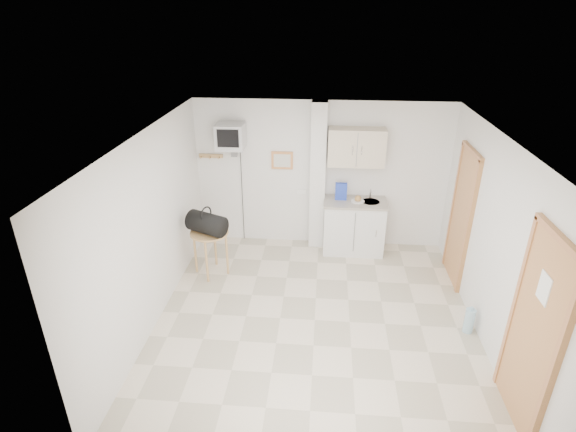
# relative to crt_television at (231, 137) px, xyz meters

# --- Properties ---
(ground) EXTENTS (4.50, 4.50, 0.00)m
(ground) POSITION_rel_crt_television_xyz_m (1.45, -2.02, -1.94)
(ground) COLOR beige
(ground) RESTS_ON ground
(room_envelope) EXTENTS (4.24, 4.54, 2.55)m
(room_envelope) POSITION_rel_crt_television_xyz_m (1.69, -1.93, -0.40)
(room_envelope) COLOR white
(room_envelope) RESTS_ON ground
(kitchenette) EXTENTS (1.03, 0.58, 2.10)m
(kitchenette) POSITION_rel_crt_television_xyz_m (2.02, -0.02, -1.13)
(kitchenette) COLOR silver
(kitchenette) RESTS_ON ground
(crt_television) EXTENTS (0.44, 0.45, 2.15)m
(crt_television) POSITION_rel_crt_television_xyz_m (0.00, 0.00, 0.00)
(crt_television) COLOR slate
(crt_television) RESTS_ON ground
(round_table) EXTENTS (0.58, 0.58, 0.73)m
(round_table) POSITION_rel_crt_television_xyz_m (-0.20, -0.97, -1.32)
(round_table) COLOR tan
(round_table) RESTS_ON ground
(duffel_bag) EXTENTS (0.66, 0.53, 0.43)m
(duffel_bag) POSITION_rel_crt_television_xyz_m (-0.22, -1.01, -1.05)
(duffel_bag) COLOR black
(duffel_bag) RESTS_ON round_table
(water_bottle) EXTENTS (0.13, 0.13, 0.38)m
(water_bottle) POSITION_rel_crt_television_xyz_m (3.43, -2.08, -1.76)
(water_bottle) COLOR #96BFD1
(water_bottle) RESTS_ON ground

